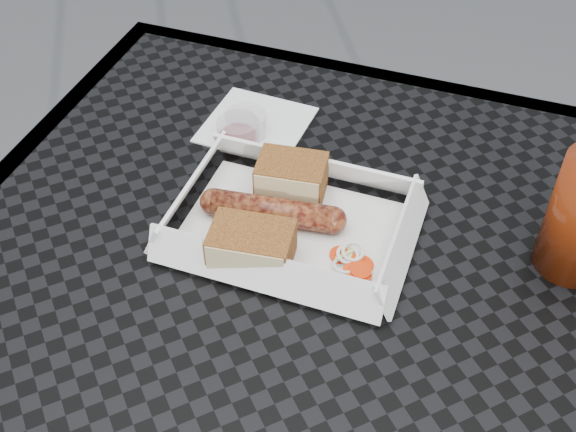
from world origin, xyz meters
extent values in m
cube|color=black|center=(0.00, 0.00, 0.74)|extent=(0.80, 0.80, 0.01)
cube|color=black|center=(0.00, 0.39, 0.73)|extent=(0.80, 0.03, 0.03)
cylinder|color=black|center=(-0.35, 0.35, 0.36)|extent=(0.03, 0.03, 0.73)
cube|color=white|center=(-0.04, 0.07, 0.75)|extent=(0.22, 0.15, 0.00)
cylinder|color=brown|center=(-0.07, 0.07, 0.76)|extent=(0.13, 0.05, 0.03)
sphere|color=brown|center=(0.00, 0.08, 0.76)|extent=(0.03, 0.03, 0.03)
sphere|color=brown|center=(-0.13, 0.07, 0.76)|extent=(0.03, 0.03, 0.03)
cube|color=brown|center=(-0.06, 0.12, 0.77)|extent=(0.08, 0.06, 0.05)
cube|color=brown|center=(-0.07, 0.02, 0.77)|extent=(0.09, 0.06, 0.04)
cylinder|color=red|center=(0.02, 0.05, 0.75)|extent=(0.02, 0.02, 0.00)
torus|color=white|center=(0.03, 0.04, 0.75)|extent=(0.02, 0.02, 0.00)
cube|color=#B2D17F|center=(0.04, 0.05, 0.75)|extent=(0.02, 0.02, 0.00)
cube|color=white|center=(-0.14, 0.23, 0.75)|extent=(0.13, 0.13, 0.00)
cylinder|color=maroon|center=(-0.15, 0.19, 0.76)|extent=(0.05, 0.05, 0.03)
cylinder|color=silver|center=(-0.15, 0.21, 0.76)|extent=(0.05, 0.05, 0.03)
camera|label=1|loc=(0.13, -0.43, 1.29)|focal=45.00mm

